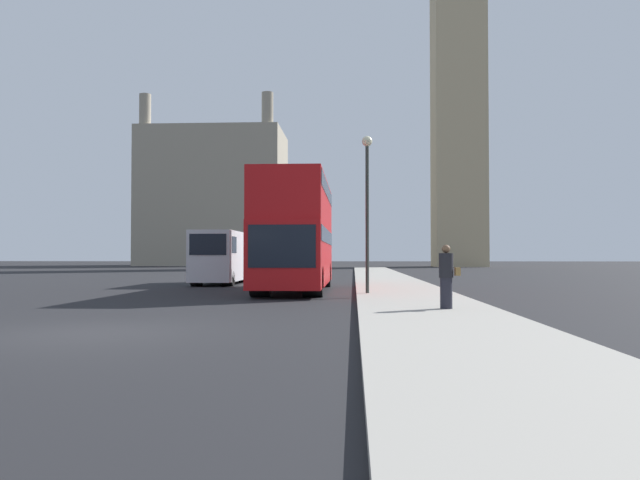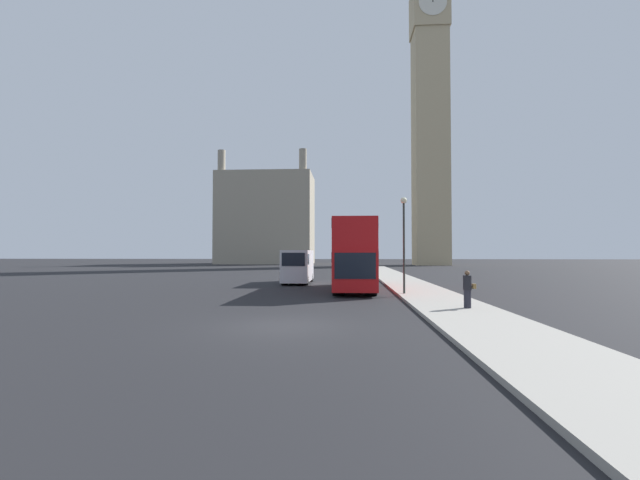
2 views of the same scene
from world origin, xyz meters
The scene contains 8 objects.
ground_plane centered at (0.00, 0.00, 0.00)m, with size 300.00×300.00×0.00m, color black.
sidewalk_strip centered at (6.73, 0.00, 0.07)m, with size 3.46×120.00×0.15m.
clock_tower centered at (18.73, 71.12, 34.05)m, with size 7.06×7.23×66.40m.
building_block_distant centered at (-15.64, 79.70, 9.93)m, with size 20.34×13.49×24.12m.
red_double_decker_bus centered at (2.58, 13.71, 2.47)m, with size 2.55×10.16×4.44m.
white_van centered at (-1.76, 19.73, 1.42)m, with size 2.04×6.17×2.64m.
pedestrian centered at (7.17, 3.92, 0.93)m, with size 0.51×0.35×1.56m.
street_lamp centered at (5.38, 10.18, 3.76)m, with size 0.36×0.36×5.45m.
Camera 2 is at (2.14, -14.27, 2.45)m, focal length 24.00 mm.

